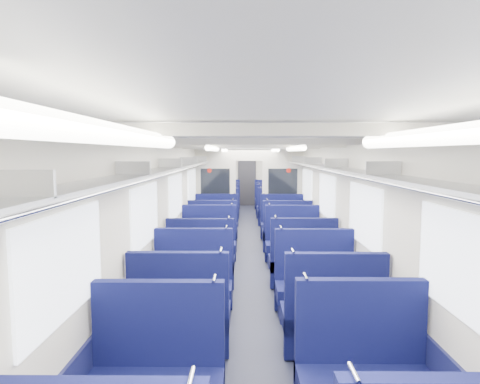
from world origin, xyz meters
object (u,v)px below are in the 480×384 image
object	(u,v)px
seat_19	(282,226)
end_door	(247,182)
seat_7	(364,381)
seat_9	(332,321)
seat_21	(275,213)
seat_23	(273,209)
seat_18	(216,226)
seat_27	(269,201)
seat_11	(315,289)
seat_22	(223,209)
seat_25	(271,204)
seat_24	(224,204)
seat_14	(209,246)
seat_26	(226,200)
seat_15	(293,246)
seat_12	(201,265)
seat_20	(221,214)
seat_16	(213,235)
seat_17	(287,235)
bulkhead	(249,190)
seat_10	(193,288)
seat_8	(181,320)

from	to	relation	value
seat_19	end_door	bearing A→B (deg)	96.88
seat_7	seat_9	xyz separation A→B (m)	(0.00, 1.17, 0.00)
seat_21	seat_23	distance (m)	1.07
seat_7	seat_18	bearing A→B (deg)	103.47
seat_9	end_door	bearing A→B (deg)	93.77
seat_27	seat_11	bearing A→B (deg)	-90.00
seat_7	seat_22	distance (m)	10.21
seat_19	seat_25	world-z (taller)	same
seat_24	seat_27	distance (m)	2.02
seat_14	seat_26	bearing A→B (deg)	90.00
seat_15	seat_19	distance (m)	2.18
seat_15	seat_23	world-z (taller)	same
seat_12	seat_7	bearing A→B (deg)	-63.69
seat_24	seat_9	bearing A→B (deg)	-80.61
seat_20	seat_16	bearing A→B (deg)	-90.00
end_door	seat_16	bearing A→B (deg)	-95.97
seat_24	seat_22	bearing A→B (deg)	-90.00
seat_7	seat_17	world-z (taller)	same
seat_20	seat_19	bearing A→B (deg)	-50.66
seat_21	seat_25	bearing A→B (deg)	90.00
end_door	seat_22	size ratio (longest dim) A/B	1.67
seat_15	seat_18	size ratio (longest dim) A/B	1.00
seat_19	seat_17	bearing A→B (deg)	-90.00
bulkhead	seat_11	distance (m)	5.31
end_door	seat_25	distance (m)	2.74
seat_10	seat_11	distance (m)	1.66
seat_17	seat_18	xyz separation A→B (m)	(-1.66, 1.12, 0.00)
end_door	seat_17	bearing A→B (deg)	-84.06
seat_27	seat_12	bearing A→B (deg)	-100.45
seat_7	seat_20	bearing A→B (deg)	100.53
seat_16	seat_21	xyz separation A→B (m)	(1.66, 3.20, 0.00)
seat_15	seat_21	size ratio (longest dim) A/B	1.00
seat_18	seat_16	bearing A→B (deg)	-90.00
seat_7	seat_16	xyz separation A→B (m)	(-1.66, 5.85, 0.00)
seat_8	seat_26	xyz separation A→B (m)	(0.00, 11.28, 0.00)
seat_26	seat_24	bearing A→B (deg)	-90.00
seat_12	seat_27	distance (m)	9.15
seat_15	seat_24	xyz separation A→B (m)	(-1.66, 6.49, 0.00)
end_door	seat_26	bearing A→B (deg)	-122.38
seat_8	seat_11	xyz separation A→B (m)	(1.66, 1.01, 0.00)
seat_9	seat_20	world-z (taller)	same
seat_8	seat_22	xyz separation A→B (m)	(0.00, 8.88, 0.00)
seat_10	seat_23	xyz separation A→B (m)	(1.66, 7.88, 0.00)
end_door	seat_19	world-z (taller)	end_door
seat_21	seat_22	bearing A→B (deg)	148.36
seat_25	seat_18	bearing A→B (deg)	-111.03
seat_9	seat_21	bearing A→B (deg)	90.00
seat_26	seat_21	bearing A→B (deg)	-64.15
seat_26	seat_27	xyz separation A→B (m)	(1.66, -0.12, 0.00)
seat_16	seat_25	bearing A→B (deg)	72.91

